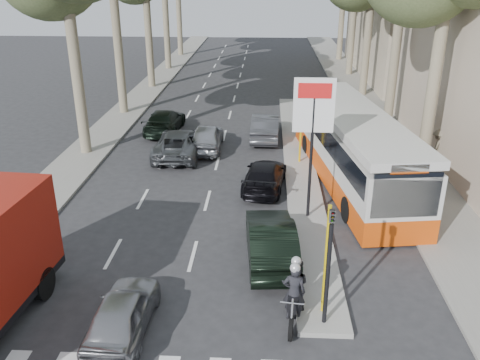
{
  "coord_description": "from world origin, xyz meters",
  "views": [
    {
      "loc": [
        1.53,
        -13.02,
        9.25
      ],
      "look_at": [
        0.57,
        5.03,
        1.6
      ],
      "focal_mm": 38.0,
      "sensor_mm": 36.0,
      "label": 1
    }
  ],
  "objects_px": {
    "dark_hatchback": "(271,240)",
    "city_bus": "(352,145)",
    "motorcycle": "(295,290)",
    "silver_hatchback": "(122,313)"
  },
  "relations": [
    {
      "from": "dark_hatchback",
      "to": "motorcycle",
      "type": "relative_size",
      "value": 2.02
    },
    {
      "from": "silver_hatchback",
      "to": "motorcycle",
      "type": "distance_m",
      "value": 4.76
    },
    {
      "from": "silver_hatchback",
      "to": "city_bus",
      "type": "bearing_deg",
      "value": -123.45
    },
    {
      "from": "dark_hatchback",
      "to": "city_bus",
      "type": "relative_size",
      "value": 0.35
    },
    {
      "from": "silver_hatchback",
      "to": "dark_hatchback",
      "type": "height_order",
      "value": "dark_hatchback"
    },
    {
      "from": "motorcycle",
      "to": "silver_hatchback",
      "type": "bearing_deg",
      "value": -161.56
    },
    {
      "from": "motorcycle",
      "to": "city_bus",
      "type": "bearing_deg",
      "value": 80.26
    },
    {
      "from": "silver_hatchback",
      "to": "dark_hatchback",
      "type": "relative_size",
      "value": 0.81
    },
    {
      "from": "dark_hatchback",
      "to": "city_bus",
      "type": "distance_m",
      "value": 8.05
    },
    {
      "from": "motorcycle",
      "to": "dark_hatchback",
      "type": "bearing_deg",
      "value": 109.18
    }
  ]
}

